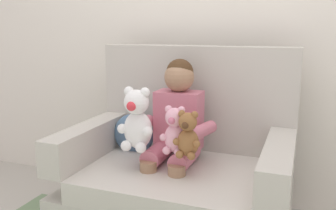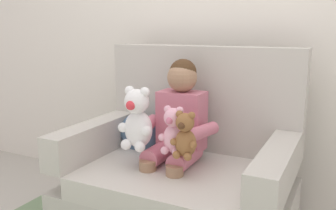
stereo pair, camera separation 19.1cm
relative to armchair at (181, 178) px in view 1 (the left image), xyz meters
name	(u,v)px [view 1 (the left image)]	position (x,y,z in m)	size (l,w,h in m)	color
back_wall	(210,10)	(0.00, 0.58, 0.97)	(6.00, 0.10, 2.60)	silver
armchair	(181,178)	(0.00, 0.00, 0.00)	(1.21, 0.85, 1.08)	#BCB7AD
seated_child	(175,125)	(-0.04, 0.01, 0.31)	(0.45, 0.39, 0.82)	#C66B7F
plush_white	(137,121)	(-0.19, -0.17, 0.37)	(0.20, 0.16, 0.34)	white
plush_brown	(188,136)	(0.10, -0.19, 0.32)	(0.14, 0.12, 0.24)	brown
plush_pink	(175,131)	(0.02, -0.16, 0.33)	(0.15, 0.12, 0.25)	#EAA8BC
throw_pillow	(134,134)	(-0.35, 0.10, 0.20)	(0.26, 0.12, 0.26)	slate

